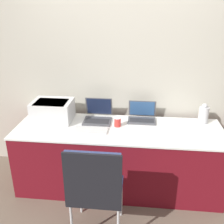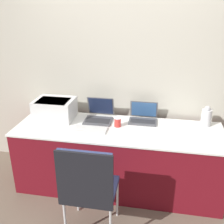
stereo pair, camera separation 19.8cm
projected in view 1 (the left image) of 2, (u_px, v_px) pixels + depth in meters
name	position (u px, v px, depth m)	size (l,w,h in m)	color
ground_plane	(115.00, 205.00, 2.91)	(14.00, 14.00, 0.00)	#6B5B4C
wall_back	(122.00, 72.00, 3.19)	(8.00, 0.05, 2.60)	#B7B2A3
table	(118.00, 157.00, 3.10)	(2.35, 0.76, 0.77)	maroon
printer	(53.00, 110.00, 3.12)	(0.46, 0.36, 0.24)	silver
laptop_left	(98.00, 116.00, 3.14)	(0.32, 0.33, 0.26)	#4C4C51
laptop_right	(142.00, 116.00, 3.15)	(0.33, 0.25, 0.22)	#4C4C51
external_keyboard	(91.00, 130.00, 2.89)	(0.37, 0.16, 0.02)	silver
coffee_cup	(118.00, 122.00, 2.98)	(0.08, 0.08, 0.11)	red
metal_pitcher	(204.00, 114.00, 3.06)	(0.11, 0.11, 0.24)	silver
chair	(95.00, 185.00, 2.28)	(0.48, 0.44, 0.99)	navy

